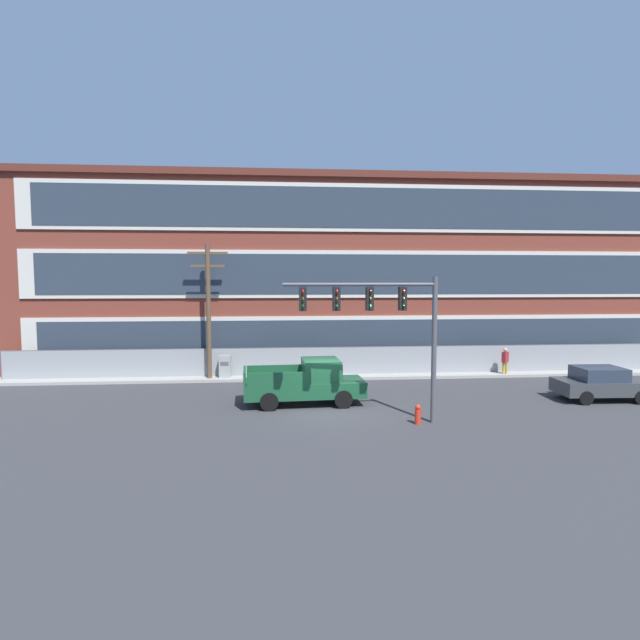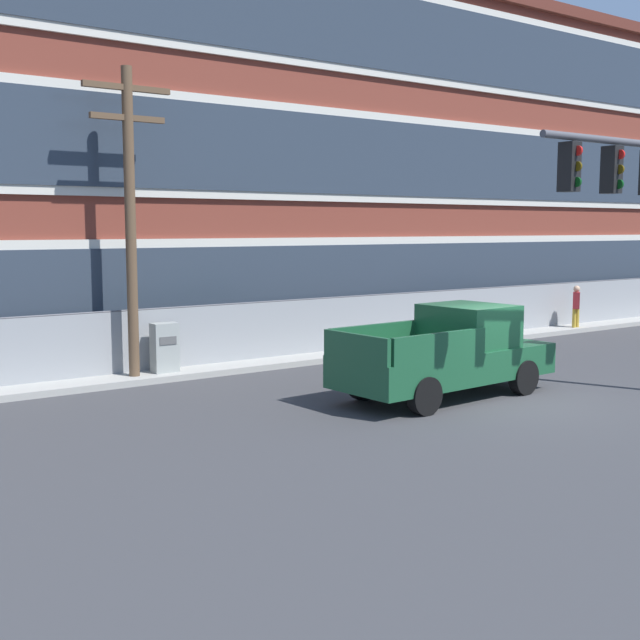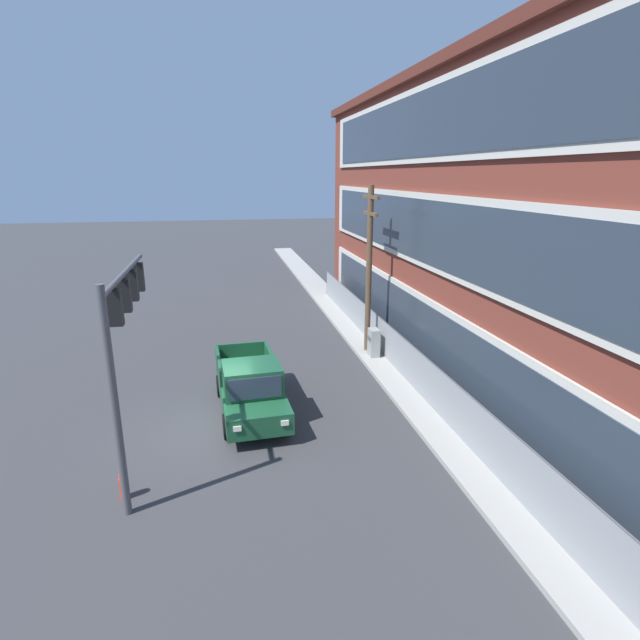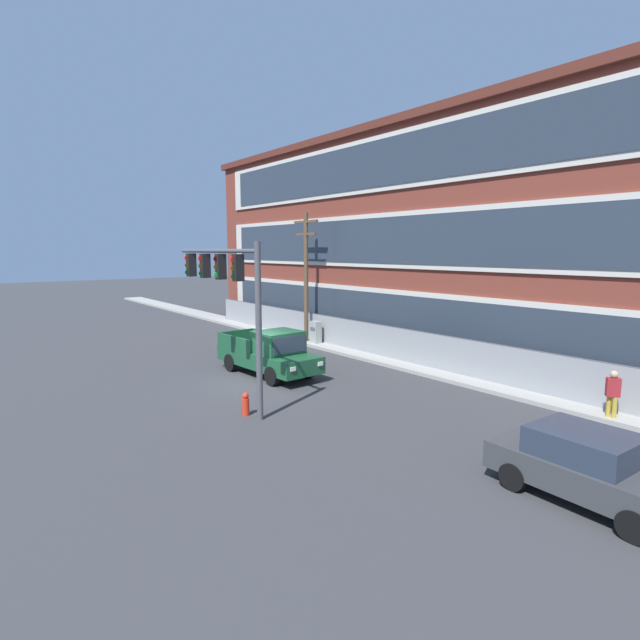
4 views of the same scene
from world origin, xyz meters
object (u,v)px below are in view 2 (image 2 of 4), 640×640
Objects in this scene: utility_pole_near_corner at (130,211)px; electrical_cabinet at (165,351)px; pickup_truck_dark_green at (449,354)px; pedestrian_near_cabinet at (576,305)px.

utility_pole_near_corner is 5.39× the size of electrical_cabinet.
pickup_truck_dark_green is 7.18m from electrical_cabinet.
electrical_cabinet is at bearing 179.03° from pedestrian_near_cabinet.
pedestrian_near_cabinet is (16.97, -0.21, -3.21)m from utility_pole_near_corner.
utility_pole_near_corner is 4.49× the size of pedestrian_near_cabinet.
pickup_truck_dark_green is 8.32m from utility_pole_near_corner.
electrical_cabinet is (-4.28, 5.75, -0.26)m from pickup_truck_dark_green.
pickup_truck_dark_green reaches higher than electrical_cabinet.
pickup_truck_dark_green is at bearing -155.16° from pedestrian_near_cabinet.
utility_pole_near_corner reaches higher than electrical_cabinet.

